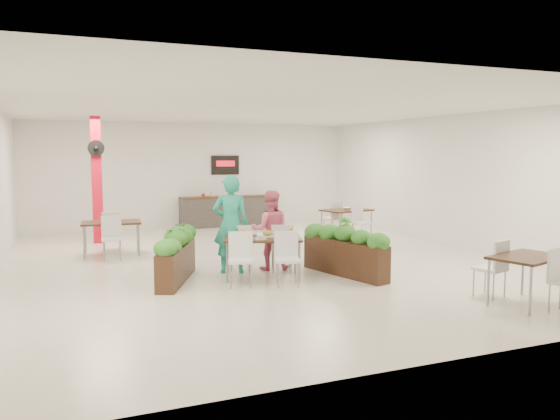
{
  "coord_description": "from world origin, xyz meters",
  "views": [
    {
      "loc": [
        -3.85,
        -10.69,
        2.29
      ],
      "look_at": [
        0.37,
        -0.22,
        1.1
      ],
      "focal_mm": 35.0,
      "sensor_mm": 36.0,
      "label": 1
    }
  ],
  "objects_px": {
    "service_counter": "(228,210)",
    "planter_right": "(345,248)",
    "side_table_c": "(527,264)",
    "side_table_a": "(111,227)",
    "side_table_b": "(347,214)",
    "diner_man": "(231,224)",
    "red_column": "(97,178)",
    "planter_left": "(176,253)",
    "main_table": "(262,244)",
    "diner_woman": "(270,230)"
  },
  "relations": [
    {
      "from": "service_counter",
      "to": "planter_right",
      "type": "distance_m",
      "value": 7.48
    },
    {
      "from": "side_table_c",
      "to": "planter_right",
      "type": "bearing_deg",
      "value": 102.51
    },
    {
      "from": "side_table_a",
      "to": "side_table_b",
      "type": "height_order",
      "value": "same"
    },
    {
      "from": "service_counter",
      "to": "side_table_c",
      "type": "relative_size",
      "value": 1.79
    },
    {
      "from": "diner_man",
      "to": "side_table_b",
      "type": "relative_size",
      "value": 1.12
    },
    {
      "from": "diner_man",
      "to": "side_table_a",
      "type": "bearing_deg",
      "value": -37.51
    },
    {
      "from": "red_column",
      "to": "planter_left",
      "type": "distance_m",
      "value": 5.16
    },
    {
      "from": "main_table",
      "to": "side_table_b",
      "type": "height_order",
      "value": "same"
    },
    {
      "from": "diner_woman",
      "to": "side_table_b",
      "type": "relative_size",
      "value": 0.93
    },
    {
      "from": "main_table",
      "to": "side_table_c",
      "type": "bearing_deg",
      "value": -45.53
    },
    {
      "from": "main_table",
      "to": "diner_woman",
      "type": "height_order",
      "value": "diner_woman"
    },
    {
      "from": "main_table",
      "to": "planter_left",
      "type": "relative_size",
      "value": 1.02
    },
    {
      "from": "side_table_a",
      "to": "diner_man",
      "type": "bearing_deg",
      "value": -50.26
    },
    {
      "from": "side_table_b",
      "to": "diner_woman",
      "type": "bearing_deg",
      "value": -150.98
    },
    {
      "from": "service_counter",
      "to": "side_table_a",
      "type": "relative_size",
      "value": 1.82
    },
    {
      "from": "diner_man",
      "to": "planter_right",
      "type": "height_order",
      "value": "diner_man"
    },
    {
      "from": "red_column",
      "to": "planter_left",
      "type": "height_order",
      "value": "red_column"
    },
    {
      "from": "planter_left",
      "to": "planter_right",
      "type": "bearing_deg",
      "value": -12.58
    },
    {
      "from": "red_column",
      "to": "service_counter",
      "type": "distance_m",
      "value": 4.56
    },
    {
      "from": "red_column",
      "to": "planter_right",
      "type": "distance_m",
      "value": 7.0
    },
    {
      "from": "planter_right",
      "to": "service_counter",
      "type": "bearing_deg",
      "value": 90.27
    },
    {
      "from": "main_table",
      "to": "planter_left",
      "type": "height_order",
      "value": "planter_left"
    },
    {
      "from": "diner_woman",
      "to": "side_table_c",
      "type": "bearing_deg",
      "value": 142.66
    },
    {
      "from": "main_table",
      "to": "diner_woman",
      "type": "distance_m",
      "value": 0.78
    },
    {
      "from": "side_table_c",
      "to": "diner_woman",
      "type": "bearing_deg",
      "value": 108.38
    },
    {
      "from": "red_column",
      "to": "side_table_c",
      "type": "xyz_separation_m",
      "value": [
        5.6,
        -8.41,
        -1.02
      ]
    },
    {
      "from": "main_table",
      "to": "side_table_b",
      "type": "bearing_deg",
      "value": 44.61
    },
    {
      "from": "service_counter",
      "to": "main_table",
      "type": "bearing_deg",
      "value": -101.78
    },
    {
      "from": "side_table_a",
      "to": "side_table_b",
      "type": "relative_size",
      "value": 0.99
    },
    {
      "from": "diner_woman",
      "to": "side_table_a",
      "type": "bearing_deg",
      "value": -27.88
    },
    {
      "from": "planter_right",
      "to": "side_table_a",
      "type": "distance_m",
      "value": 5.41
    },
    {
      "from": "red_column",
      "to": "side_table_c",
      "type": "relative_size",
      "value": 1.91
    },
    {
      "from": "service_counter",
      "to": "side_table_a",
      "type": "height_order",
      "value": "service_counter"
    },
    {
      "from": "red_column",
      "to": "service_counter",
      "type": "relative_size",
      "value": 1.07
    },
    {
      "from": "diner_man",
      "to": "side_table_b",
      "type": "bearing_deg",
      "value": -125.96
    },
    {
      "from": "red_column",
      "to": "side_table_a",
      "type": "xyz_separation_m",
      "value": [
        0.17,
        -1.82,
        -1.01
      ]
    },
    {
      "from": "service_counter",
      "to": "planter_left",
      "type": "xyz_separation_m",
      "value": [
        -2.99,
        -6.8,
        0.03
      ]
    },
    {
      "from": "red_column",
      "to": "diner_man",
      "type": "relative_size",
      "value": 1.71
    },
    {
      "from": "diner_man",
      "to": "side_table_c",
      "type": "relative_size",
      "value": 1.12
    },
    {
      "from": "service_counter",
      "to": "planter_left",
      "type": "distance_m",
      "value": 7.43
    },
    {
      "from": "side_table_a",
      "to": "main_table",
      "type": "bearing_deg",
      "value": -51.02
    },
    {
      "from": "red_column",
      "to": "side_table_a",
      "type": "relative_size",
      "value": 1.94
    },
    {
      "from": "diner_woman",
      "to": "side_table_c",
      "type": "xyz_separation_m",
      "value": [
        2.68,
        -3.8,
        -0.16
      ]
    },
    {
      "from": "side_table_b",
      "to": "red_column",
      "type": "bearing_deg",
      "value": 153.62
    },
    {
      "from": "side_table_a",
      "to": "side_table_c",
      "type": "relative_size",
      "value": 0.99
    },
    {
      "from": "diner_woman",
      "to": "diner_man",
      "type": "bearing_deg",
      "value": 17.47
    },
    {
      "from": "service_counter",
      "to": "side_table_c",
      "type": "bearing_deg",
      "value": -81.12
    },
    {
      "from": "side_table_a",
      "to": "side_table_c",
      "type": "xyz_separation_m",
      "value": [
        5.43,
        -6.59,
        -0.02
      ]
    },
    {
      "from": "main_table",
      "to": "service_counter",
      "type": "bearing_deg",
      "value": 78.22
    },
    {
      "from": "diner_woman",
      "to": "planter_left",
      "type": "relative_size",
      "value": 0.83
    }
  ]
}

